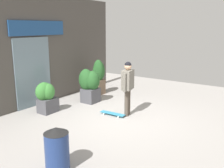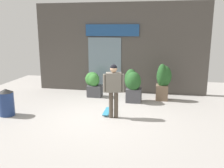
% 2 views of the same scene
% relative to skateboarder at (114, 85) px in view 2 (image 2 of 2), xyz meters
% --- Properties ---
extents(ground_plane, '(12.00, 12.00, 0.00)m').
position_rel_skateboarder_xyz_m(ground_plane, '(-0.36, 0.07, -1.04)').
color(ground_plane, '#9E9993').
extents(building_facade, '(7.38, 0.31, 3.82)m').
position_rel_skateboarder_xyz_m(building_facade, '(-0.38, 3.32, 0.85)').
color(building_facade, '#4C4742').
rests_on(building_facade, ground_plane).
extents(skateboarder, '(0.64, 0.34, 1.69)m').
position_rel_skateboarder_xyz_m(skateboarder, '(0.00, 0.00, 0.00)').
color(skateboarder, '#4C4238').
rests_on(skateboarder, ground_plane).
extents(skateboard, '(0.26, 0.84, 0.08)m').
position_rel_skateboarder_xyz_m(skateboard, '(-0.29, 0.37, -0.98)').
color(skateboard, teal).
rests_on(skateboard, ground_plane).
extents(planter_box_left, '(0.66, 0.73, 1.25)m').
position_rel_skateboarder_xyz_m(planter_box_left, '(0.39, 1.83, -0.36)').
color(planter_box_left, '#47474C').
rests_on(planter_box_left, ground_plane).
extents(planter_box_right, '(0.57, 0.50, 1.43)m').
position_rel_skateboarder_xyz_m(planter_box_right, '(1.51, 2.28, -0.25)').
color(planter_box_right, brown).
rests_on(planter_box_right, ground_plane).
extents(planter_box_mid, '(0.69, 0.49, 1.01)m').
position_rel_skateboarder_xyz_m(planter_box_mid, '(-1.25, 2.27, -0.49)').
color(planter_box_mid, '#47474C').
rests_on(planter_box_mid, ground_plane).
extents(trash_bin, '(0.48, 0.48, 0.88)m').
position_rel_skateboarder_xyz_m(trash_bin, '(-3.41, -0.45, -0.60)').
color(trash_bin, navy).
rests_on(trash_bin, ground_plane).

